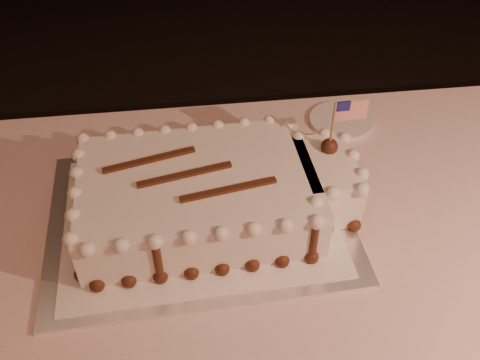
{
  "coord_description": "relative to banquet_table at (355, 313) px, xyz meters",
  "views": [
    {
      "loc": [
        -0.38,
        -0.11,
        1.52
      ],
      "look_at": [
        -0.29,
        0.62,
        0.84
      ],
      "focal_mm": 40.0,
      "sensor_mm": 36.0,
      "label": 1
    }
  ],
  "objects": [
    {
      "name": "banquet_table",
      "position": [
        0.0,
        0.0,
        0.0
      ],
      "size": [
        2.4,
        0.8,
        0.75
      ],
      "primitive_type": "cube",
      "color": "#FBCDC2",
      "rests_on": "ground"
    },
    {
      "name": "cake_board",
      "position": [
        -0.37,
        0.02,
        0.38
      ],
      "size": [
        0.6,
        0.46,
        0.01
      ],
      "primitive_type": "cube",
      "rotation": [
        0.0,
        0.0,
        0.04
      ],
      "color": "white",
      "rests_on": "banquet_table"
    },
    {
      "name": "doily",
      "position": [
        -0.37,
        0.02,
        0.38
      ],
      "size": [
        0.53,
        0.41,
        0.0
      ],
      "primitive_type": "cube",
      "rotation": [
        0.0,
        0.0,
        0.04
      ],
      "color": "white",
      "rests_on": "cake_board"
    },
    {
      "name": "sheet_cake",
      "position": [
        -0.34,
        0.02,
        0.44
      ],
      "size": [
        0.55,
        0.33,
        0.22
      ],
      "color": "white",
      "rests_on": "doily"
    },
    {
      "name": "side_plate",
      "position": [
        -0.01,
        0.29,
        0.38
      ],
      "size": [
        0.15,
        0.15,
        0.01
      ],
      "primitive_type": "cylinder",
      "color": "silver",
      "rests_on": "banquet_table"
    }
  ]
}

